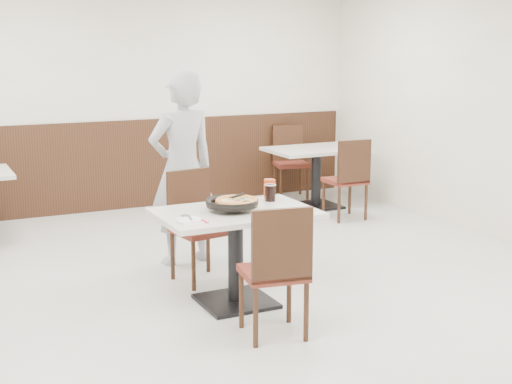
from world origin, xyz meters
name	(u,v)px	position (x,y,z in m)	size (l,w,h in m)	color
floor	(254,292)	(0.00, 0.00, 0.00)	(7.00, 7.00, 0.00)	#ACACA7
wall_back	(130,95)	(0.00, 3.50, 1.40)	(6.00, 0.04, 2.80)	beige
wainscot_back	(132,164)	(0.00, 3.48, 0.55)	(5.90, 0.03, 1.10)	black
main_table	(236,257)	(-0.24, -0.17, 0.38)	(1.20, 0.80, 0.75)	silver
chair_near	(273,270)	(-0.26, -0.85, 0.47)	(0.42, 0.42, 0.95)	black
chair_far	(201,227)	(-0.29, 0.45, 0.47)	(0.42, 0.42, 0.95)	black
trivet	(234,208)	(-0.25, -0.18, 0.77)	(0.12, 0.12, 0.04)	black
pizza_pan	(232,205)	(-0.27, -0.16, 0.79)	(0.39, 0.39, 0.01)	black
pizza	(237,203)	(-0.23, -0.18, 0.81)	(0.33, 0.33, 0.02)	#D3873A
pizza_server	(244,199)	(-0.19, -0.22, 0.84)	(0.07, 0.09, 0.00)	silver
napkin	(193,222)	(-0.67, -0.37, 0.75)	(0.17, 0.17, 0.00)	silver
side_plate	(189,220)	(-0.69, -0.34, 0.76)	(0.18, 0.18, 0.01)	white
fork	(190,218)	(-0.67, -0.31, 0.77)	(0.02, 0.18, 0.00)	silver
cola_glass	(270,193)	(0.16, 0.02, 0.81)	(0.08, 0.08, 0.13)	black
red_cup	(269,189)	(0.20, 0.11, 0.83)	(0.09, 0.09, 0.16)	red
diner_person	(182,169)	(-0.23, 1.03, 0.89)	(0.65, 0.43, 1.78)	#ACACB1
bg_table_right	(316,178)	(2.08, 2.52, 0.38)	(1.20, 0.80, 0.75)	silver
bg_chair_right_near	(345,179)	(2.07, 1.84, 0.47)	(0.42, 0.42, 0.95)	black
bg_chair_right_far	(291,162)	(2.07, 3.15, 0.47)	(0.42, 0.42, 0.95)	black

